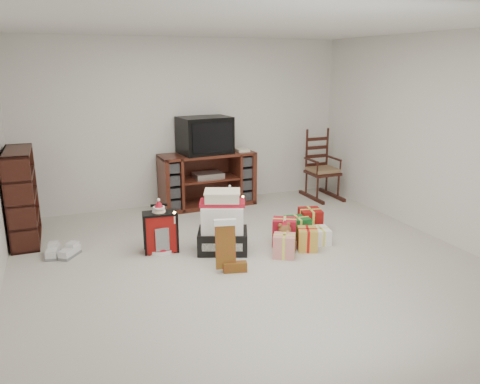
# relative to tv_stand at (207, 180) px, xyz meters

# --- Properties ---
(room) EXTENTS (5.01, 5.01, 2.51)m
(room) POSITION_rel_tv_stand_xyz_m (-0.23, -2.21, 0.84)
(room) COLOR beige
(room) RESTS_ON ground
(tv_stand) EXTENTS (1.46, 0.57, 0.82)m
(tv_stand) POSITION_rel_tv_stand_xyz_m (0.00, 0.00, 0.00)
(tv_stand) COLOR #4E1E16
(tv_stand) RESTS_ON floor
(bookshelf) EXTENTS (0.31, 0.93, 1.14)m
(bookshelf) POSITION_rel_tv_stand_xyz_m (-2.54, -0.60, 0.14)
(bookshelf) COLOR black
(bookshelf) RESTS_ON floor
(rocking_chair) EXTENTS (0.47, 0.77, 1.15)m
(rocking_chair) POSITION_rel_tv_stand_xyz_m (1.87, -0.20, -0.02)
(rocking_chair) COLOR black
(rocking_chair) RESTS_ON floor
(gift_pile) EXTENTS (0.68, 0.59, 0.71)m
(gift_pile) POSITION_rel_tv_stand_xyz_m (-0.39, -1.81, -0.10)
(gift_pile) COLOR black
(gift_pile) RESTS_ON floor
(red_suitcase) EXTENTS (0.39, 0.23, 0.56)m
(red_suitcase) POSITION_rel_tv_stand_xyz_m (-1.06, -1.56, -0.17)
(red_suitcase) COLOR maroon
(red_suitcase) RESTS_ON floor
(stocking) EXTENTS (0.29, 0.17, 0.58)m
(stocking) POSITION_rel_tv_stand_xyz_m (-0.54, -2.33, -0.12)
(stocking) COLOR #0D6D0C
(stocking) RESTS_ON floor
(teddy_bear) EXTENTS (0.23, 0.20, 0.34)m
(teddy_bear) POSITION_rel_tv_stand_xyz_m (0.29, -2.05, -0.26)
(teddy_bear) COLOR brown
(teddy_bear) RESTS_ON floor
(santa_figurine) EXTENTS (0.29, 0.27, 0.59)m
(santa_figurine) POSITION_rel_tv_stand_xyz_m (-0.05, -1.14, -0.18)
(santa_figurine) COLOR #A81221
(santa_figurine) RESTS_ON floor
(mrs_claus_figurine) EXTENTS (0.31, 0.29, 0.63)m
(mrs_claus_figurine) POSITION_rel_tv_stand_xyz_m (-1.07, -1.56, -0.17)
(mrs_claus_figurine) COLOR #A81221
(mrs_claus_figurine) RESTS_ON floor
(sneaker_pair) EXTENTS (0.41, 0.31, 0.10)m
(sneaker_pair) POSITION_rel_tv_stand_xyz_m (-2.16, -1.30, -0.36)
(sneaker_pair) COLOR silver
(sneaker_pair) RESTS_ON floor
(gift_cluster) EXTENTS (0.77, 1.07, 0.26)m
(gift_cluster) POSITION_rel_tv_stand_xyz_m (0.58, -1.92, -0.28)
(gift_cluster) COLOR #A61223
(gift_cluster) RESTS_ON floor
(crt_television) EXTENTS (0.81, 0.63, 0.55)m
(crt_television) POSITION_rel_tv_stand_xyz_m (-0.02, 0.01, 0.68)
(crt_television) COLOR black
(crt_television) RESTS_ON tv_stand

